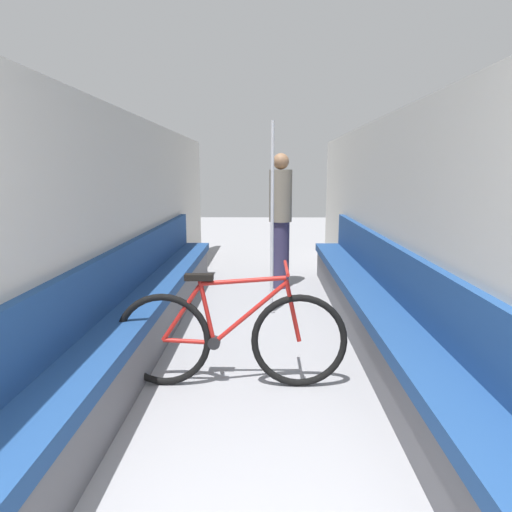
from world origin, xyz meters
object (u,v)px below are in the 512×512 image
at_px(grab_pole_near, 272,223).
at_px(bicycle, 231,338).
at_px(passenger_standing, 280,219).
at_px(bench_seat_row_right, 375,311).
at_px(bench_seat_row_left, 145,310).

bearing_deg(grab_pole_near, bicycle, -100.18).
height_order(bicycle, grab_pole_near, grab_pole_near).
bearing_deg(passenger_standing, bench_seat_row_right, -162.66).
relative_size(bench_seat_row_right, bicycle, 3.39).
xyz_separation_m(bench_seat_row_left, grab_pole_near, (1.15, 0.95, 0.69)).
distance_m(bench_seat_row_right, bicycle, 1.48).
distance_m(bench_seat_row_right, grab_pole_near, 1.49).
relative_size(bicycle, passenger_standing, 0.94).
xyz_separation_m(bench_seat_row_left, bench_seat_row_right, (2.07, 0.00, 0.00)).
bearing_deg(passenger_standing, grab_pole_near, 170.42).
bearing_deg(bench_seat_row_right, passenger_standing, 110.62).
distance_m(bicycle, passenger_standing, 3.00).
bearing_deg(bench_seat_row_left, bicycle, -44.55).
bearing_deg(grab_pole_near, passenger_standing, 83.71).
relative_size(bench_seat_row_right, passenger_standing, 3.19).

